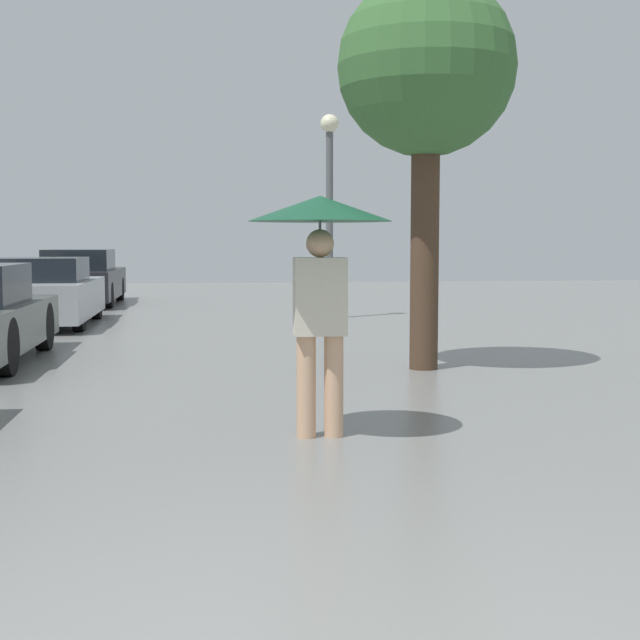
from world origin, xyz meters
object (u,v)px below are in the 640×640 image
Objects in this scene: street_lamp at (330,186)px; parked_car_farthest at (81,279)px; tree at (426,73)px; parked_car_third at (41,294)px; pedestrian at (320,243)px.

parked_car_farthest is at bearing 139.27° from street_lamp.
tree is 7.04m from street_lamp.
parked_car_third is 5.41m from parked_car_farthest.
tree is at bearing -88.76° from street_lamp.
street_lamp is at bearing -40.73° from parked_car_farthest.
pedestrian reaches higher than parked_car_farthest.
pedestrian is 15.60m from parked_car_farthest.
tree is (5.49, -6.19, 2.89)m from parked_car_third.
pedestrian is at bearing -115.88° from tree.
pedestrian is 10.45m from parked_car_third.
street_lamp is (5.34, 0.79, 2.00)m from parked_car_third.
parked_car_farthest reaches higher than parked_car_third.
tree is at bearing -48.44° from parked_car_third.
parked_car_third is 8.77m from tree.
street_lamp is at bearing 91.24° from tree.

